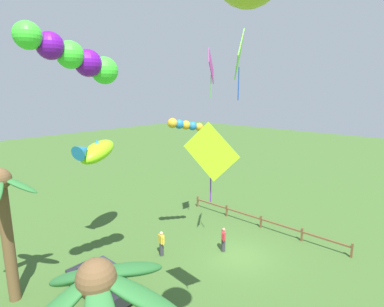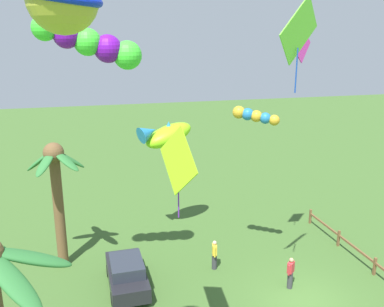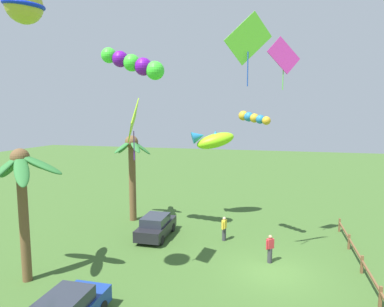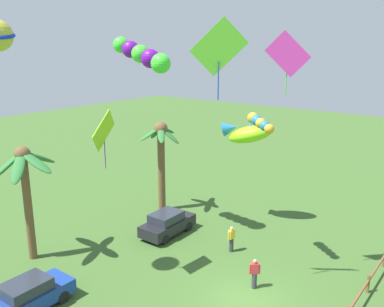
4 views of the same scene
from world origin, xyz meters
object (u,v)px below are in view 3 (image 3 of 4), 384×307
at_px(spectator_1, 270,249).
at_px(kite_diamond_1, 284,56).
at_px(palm_tree_0, 22,183).
at_px(kite_diamond_4, 134,121).
at_px(parked_car_0, 156,226).
at_px(kite_fish_2, 213,140).
at_px(kite_tube_3, 135,64).
at_px(kite_tube_6, 253,118).
at_px(kite_ball_5, 24,5).
at_px(kite_diamond_0, 248,40).
at_px(spectator_0, 224,228).
at_px(palm_tree_1, 132,162).

relative_size(spectator_1, kite_diamond_1, 0.54).
distance_m(palm_tree_0, kite_diamond_4, 6.21).
distance_m(parked_car_0, kite_fish_2, 7.88).
relative_size(kite_tube_3, kite_tube_6, 2.05).
height_order(spectator_1, kite_ball_5, kite_ball_5).
bearing_deg(kite_diamond_0, spectator_0, 22.07).
bearing_deg(kite_diamond_1, palm_tree_1, 72.79).
bearing_deg(palm_tree_0, kite_ball_5, -129.26).
height_order(palm_tree_0, kite_diamond_0, kite_diamond_0).
distance_m(palm_tree_0, kite_diamond_0, 12.84).
xyz_separation_m(palm_tree_0, kite_fish_2, (11.85, -7.01, 1.36)).
xyz_separation_m(parked_car_0, spectator_1, (-2.00, -7.51, 0.06)).
relative_size(palm_tree_1, kite_diamond_0, 1.91).
bearing_deg(palm_tree_1, parked_car_0, -133.75).
relative_size(kite_diamond_1, kite_fish_2, 0.80).
bearing_deg(kite_ball_5, spectator_0, -33.01).
xyz_separation_m(spectator_0, kite_diamond_4, (-6.42, 3.31, 7.11)).
bearing_deg(spectator_0, kite_tube_3, 104.10).
xyz_separation_m(palm_tree_0, palm_tree_1, (9.96, -1.06, -0.29)).
relative_size(kite_diamond_4, kite_tube_6, 1.46).
bearing_deg(kite_tube_6, kite_ball_5, 139.25).
distance_m(kite_fish_2, kite_ball_5, 15.76).
bearing_deg(kite_diamond_0, palm_tree_1, 54.83).
height_order(kite_diamond_1, kite_tube_6, kite_diamond_1).
bearing_deg(kite_diamond_1, kite_diamond_4, 128.74).
xyz_separation_m(kite_diamond_4, kite_ball_5, (-3.16, 2.91, 4.37)).
bearing_deg(spectator_1, palm_tree_1, 65.09).
bearing_deg(spectator_0, kite_tube_6, -101.36).
distance_m(kite_ball_5, kite_tube_6, 12.91).
bearing_deg(parked_car_0, kite_tube_3, 131.68).
bearing_deg(palm_tree_1, kite_tube_3, -150.83).
distance_m(spectator_1, kite_tube_3, 13.55).
bearing_deg(kite_diamond_4, kite_diamond_1, -51.26).
relative_size(kite_fish_2, kite_tube_3, 0.91).
xyz_separation_m(spectator_1, kite_fish_2, (6.79, 4.58, 5.48)).
bearing_deg(kite_diamond_1, kite_ball_5, 131.59).
bearing_deg(kite_ball_5, kite_diamond_4, -42.72).
relative_size(spectator_0, kite_diamond_4, 0.55).
height_order(kite_diamond_1, kite_diamond_4, kite_diamond_1).
height_order(parked_car_0, spectator_0, spectator_0).
xyz_separation_m(kite_diamond_1, kite_ball_5, (-8.53, 9.61, 0.83)).
bearing_deg(kite_ball_5, kite_diamond_0, -55.66).
bearing_deg(kite_fish_2, kite_tube_3, 145.43).
height_order(kite_diamond_0, kite_fish_2, kite_diamond_0).
xyz_separation_m(palm_tree_0, kite_diamond_1, (6.57, -12.01, 6.53)).
bearing_deg(kite_diamond_0, kite_diamond_1, -28.57).
bearing_deg(spectator_1, spectator_0, 49.45).
bearing_deg(kite_tube_3, spectator_0, -75.90).
bearing_deg(kite_tube_6, parked_car_0, 91.77).
height_order(kite_tube_3, kite_diamond_4, kite_tube_3).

